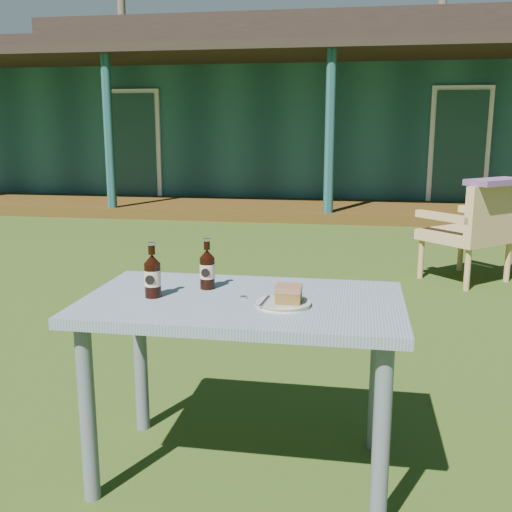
% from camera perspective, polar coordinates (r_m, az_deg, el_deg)
% --- Properties ---
extents(ground, '(80.00, 80.00, 0.00)m').
position_cam_1_polar(ground, '(3.99, 3.17, -7.66)').
color(ground, '#334916').
extents(pavilion, '(15.80, 8.30, 3.45)m').
position_cam_1_polar(pavilion, '(13.13, 8.08, 13.16)').
color(pavilion, '#1B4747').
rests_on(pavilion, ground).
extents(tree_left, '(0.28, 0.28, 10.50)m').
position_cam_1_polar(tree_left, '(23.17, -12.67, 21.57)').
color(tree_left, brown).
rests_on(tree_left, ground).
extents(tree_mid, '(0.28, 0.28, 9.50)m').
position_cam_1_polar(tree_mid, '(22.64, 17.23, 20.28)').
color(tree_mid, brown).
rests_on(tree_mid, ground).
extents(cafe_table, '(1.20, 0.70, 0.72)m').
position_cam_1_polar(cafe_table, '(2.29, -1.27, -6.50)').
color(cafe_table, slate).
rests_on(cafe_table, ground).
extents(plate, '(0.20, 0.20, 0.01)m').
position_cam_1_polar(plate, '(2.17, 2.59, -4.51)').
color(plate, silver).
rests_on(plate, cafe_table).
extents(cake_slice, '(0.09, 0.09, 0.06)m').
position_cam_1_polar(cake_slice, '(2.16, 3.13, -3.60)').
color(cake_slice, brown).
rests_on(cake_slice, plate).
extents(fork, '(0.02, 0.14, 0.00)m').
position_cam_1_polar(fork, '(2.17, 0.85, -4.31)').
color(fork, silver).
rests_on(fork, plate).
extents(cola_bottle_near, '(0.06, 0.06, 0.20)m').
position_cam_1_polar(cola_bottle_near, '(2.38, -4.67, -1.21)').
color(cola_bottle_near, black).
rests_on(cola_bottle_near, cafe_table).
extents(cola_bottle_far, '(0.06, 0.06, 0.21)m').
position_cam_1_polar(cola_bottle_far, '(2.29, -9.83, -1.83)').
color(cola_bottle_far, black).
rests_on(cola_bottle_far, cafe_table).
extents(bottle_cap, '(0.03, 0.03, 0.01)m').
position_cam_1_polar(bottle_cap, '(2.26, -1.19, -3.96)').
color(bottle_cap, silver).
rests_on(bottle_cap, cafe_table).
extents(armchair_left, '(0.89, 0.89, 0.88)m').
position_cam_1_polar(armchair_left, '(5.59, 20.10, 2.60)').
color(armchair_left, tan).
rests_on(armchair_left, ground).
extents(floral_throw, '(0.57, 0.55, 0.05)m').
position_cam_1_polar(floral_throw, '(5.43, 21.91, 6.58)').
color(floral_throw, '#6A4873').
rests_on(floral_throw, armchair_left).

